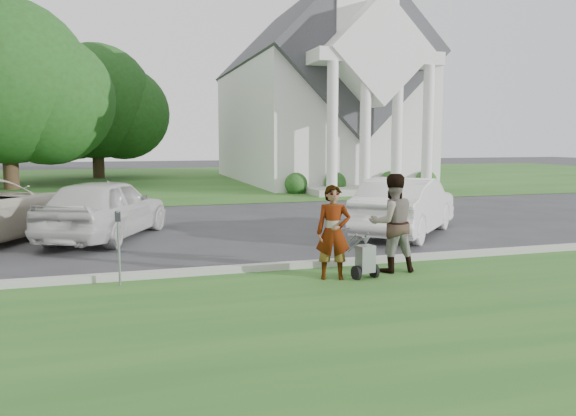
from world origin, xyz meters
name	(u,v)px	position (x,y,z in m)	size (l,w,h in m)	color
ground	(264,278)	(0.00, 0.00, 0.00)	(120.00, 120.00, 0.00)	#333335
grass_strip	(318,330)	(0.00, -3.00, 0.01)	(80.00, 7.00, 0.01)	#235A1F
church_lawn	(163,180)	(0.00, 27.00, 0.01)	(80.00, 30.00, 0.01)	#235A1F
curb	(257,268)	(0.00, 0.55, 0.07)	(80.00, 0.18, 0.15)	#9E9E93
church	(315,84)	(9.00, 23.11, 5.94)	(9.19, 19.00, 24.10)	white
tree_left	(6,89)	(-8.01, 21.99, 5.11)	(10.63, 8.40, 9.71)	#332316
tree_back	(96,107)	(-4.01, 29.99, 4.73)	(9.61, 7.60, 8.89)	#332316
striping_cart	(365,260)	(1.78, -0.57, 0.37)	(0.53, 0.96, 0.85)	black
person_left	(333,233)	(1.20, -0.43, 0.86)	(0.63, 0.41, 1.73)	#999999
person_right	(392,224)	(2.50, -0.20, 0.95)	(0.92, 0.72, 1.90)	#999999
parking_meter_near	(119,239)	(-2.57, 0.14, 0.85)	(0.10, 0.09, 1.34)	gray
car_b	(105,208)	(-2.92, 5.27, 0.80)	(1.89, 4.70, 1.60)	silver
car_d	(406,206)	(4.88, 3.66, 0.78)	(1.65, 4.72, 1.56)	white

